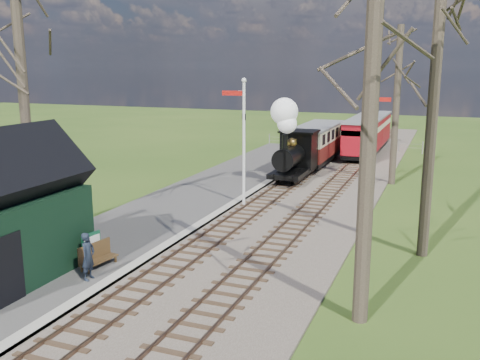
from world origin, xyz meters
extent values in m
ellipsoid|color=#385B23|center=(-25.00, 60.00, -14.76)|extent=(57.60, 36.00, 16.20)
ellipsoid|color=#385B23|center=(10.00, 65.00, -18.04)|extent=(70.40, 44.00, 19.80)
ellipsoid|color=#385B23|center=(-8.00, 70.00, -16.40)|extent=(64.00, 40.00, 18.00)
cube|color=brown|center=(1.30, 22.00, 0.05)|extent=(8.00, 60.00, 0.10)
cube|color=brown|center=(-0.50, 22.00, 0.14)|extent=(0.07, 60.00, 0.12)
cube|color=brown|center=(0.50, 22.00, 0.14)|extent=(0.07, 60.00, 0.12)
cube|color=#38281C|center=(0.00, 22.00, 0.10)|extent=(1.60, 60.00, 0.09)
cube|color=brown|center=(2.10, 22.00, 0.14)|extent=(0.07, 60.00, 0.12)
cube|color=brown|center=(3.10, 22.00, 0.14)|extent=(0.07, 60.00, 0.12)
cube|color=#38281C|center=(2.60, 22.00, 0.10)|extent=(1.60, 60.00, 0.09)
cube|color=#474442|center=(-3.50, 14.00, 0.10)|extent=(5.00, 44.00, 0.20)
cube|color=#B2AD9E|center=(-1.20, 14.00, 0.10)|extent=(0.40, 44.00, 0.21)
cube|color=black|center=(-2.78, 3.00, 1.20)|extent=(0.06, 1.20, 2.00)
cylinder|color=silver|center=(-0.70, 16.00, 3.00)|extent=(0.14, 0.14, 6.00)
sphere|color=silver|center=(-0.70, 16.00, 6.10)|extent=(0.24, 0.24, 0.24)
cube|color=#B7140F|center=(-1.25, 16.00, 5.50)|extent=(1.10, 0.08, 0.22)
cube|color=black|center=(-0.70, 16.00, 4.40)|extent=(0.18, 0.06, 0.30)
cylinder|color=silver|center=(4.30, 22.00, 2.75)|extent=(0.14, 0.14, 5.50)
sphere|color=silver|center=(4.30, 22.00, 5.60)|extent=(0.24, 0.24, 0.24)
cube|color=#B7140F|center=(4.85, 22.00, 5.00)|extent=(1.10, 0.08, 0.22)
cube|color=black|center=(4.30, 22.00, 3.90)|extent=(0.18, 0.06, 0.30)
cylinder|color=#382D23|center=(-7.30, 9.00, 5.50)|extent=(0.41, 0.41, 11.00)
cylinder|color=#382D23|center=(6.50, 6.00, 6.00)|extent=(0.42, 0.42, 12.00)
cylinder|color=#382D23|center=(7.80, 12.00, 5.00)|extent=(0.40, 0.40, 10.00)
cylinder|color=#382D23|center=(5.50, 24.00, 4.50)|extent=(0.39, 0.39, 9.00)
cube|color=slate|center=(0.30, 36.00, 0.75)|extent=(12.60, 0.02, 0.01)
cube|color=slate|center=(0.30, 36.00, 0.45)|extent=(12.60, 0.02, 0.02)
cylinder|color=slate|center=(0.30, 36.00, 0.50)|extent=(0.08, 0.08, 1.00)
cube|color=black|center=(0.00, 22.24, 0.69)|extent=(1.84, 4.33, 0.27)
cylinder|color=black|center=(0.00, 21.59, 1.66)|extent=(1.19, 2.81, 1.19)
cube|color=black|center=(0.00, 23.54, 1.77)|extent=(1.95, 1.73, 2.16)
cylinder|color=black|center=(0.00, 20.51, 2.63)|extent=(0.30, 0.30, 0.87)
sphere|color=#B38234|center=(0.00, 21.92, 2.42)|extent=(0.56, 0.56, 0.56)
sphere|color=white|center=(0.10, 20.51, 3.66)|extent=(1.08, 1.08, 1.08)
sphere|color=white|center=(-0.10, 20.62, 4.31)|extent=(1.51, 1.51, 1.51)
cylinder|color=black|center=(-0.50, 20.94, 0.55)|extent=(0.11, 0.69, 0.69)
cylinder|color=black|center=(0.50, 20.94, 0.55)|extent=(0.11, 0.69, 0.69)
cube|color=black|center=(0.00, 28.24, 0.58)|extent=(2.05, 7.57, 0.32)
cube|color=#581814|center=(0.00, 28.24, 1.23)|extent=(2.16, 7.57, 0.97)
cube|color=beige|center=(0.00, 28.24, 2.20)|extent=(2.16, 7.57, 0.97)
cube|color=slate|center=(0.00, 28.24, 2.74)|extent=(2.27, 7.79, 0.13)
cube|color=black|center=(2.60, 31.48, 0.58)|extent=(2.05, 5.40, 0.32)
cube|color=maroon|center=(2.60, 31.48, 1.23)|extent=(2.16, 5.40, 0.97)
cube|color=beige|center=(2.60, 31.48, 2.20)|extent=(2.16, 5.40, 0.97)
cube|color=slate|center=(2.60, 31.48, 2.74)|extent=(2.27, 5.62, 0.13)
cube|color=black|center=(2.60, 36.98, 0.58)|extent=(2.05, 5.40, 0.32)
cube|color=maroon|center=(2.60, 36.98, 1.23)|extent=(2.16, 5.40, 0.97)
cube|color=beige|center=(2.60, 36.98, 2.20)|extent=(2.16, 5.40, 0.97)
cube|color=slate|center=(2.60, 36.98, 2.74)|extent=(2.27, 5.62, 0.13)
cube|color=#104D2F|center=(-2.43, 6.31, 0.77)|extent=(0.20, 0.79, 1.15)
cube|color=silver|center=(-2.38, 6.30, 0.77)|extent=(0.12, 0.67, 0.94)
cube|color=#4E361C|center=(-2.15, 6.29, 0.44)|extent=(0.63, 1.48, 0.06)
cube|color=#4E361C|center=(-2.33, 6.32, 0.71)|extent=(0.27, 1.42, 0.61)
cube|color=#4E361C|center=(-1.99, 5.68, 0.30)|extent=(0.06, 0.06, 0.20)
cube|color=#4E361C|center=(-2.30, 6.91, 0.30)|extent=(0.06, 0.06, 0.20)
imported|color=black|center=(-1.80, 5.30, 0.96)|extent=(0.40, 0.58, 1.52)
camera|label=1|loc=(8.35, -7.64, 6.77)|focal=40.00mm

